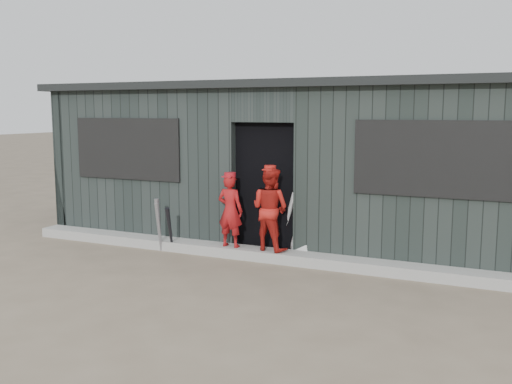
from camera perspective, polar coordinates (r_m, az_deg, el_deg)
The scene contains 9 objects.
ground at distance 6.92m, azimuth -6.25°, elevation -10.16°, with size 80.00×80.00×0.00m, color brown.
curb at distance 8.46m, azimuth 0.06°, elevation -6.20°, with size 8.00×0.36×0.15m, color gray.
bat_left at distance 8.99m, azimuth -9.71°, elevation -3.38°, with size 0.07×0.07×0.79m, color #93939B.
bat_mid at distance 8.93m, azimuth -9.69°, elevation -3.27°, with size 0.07×0.07×0.84m, color gray.
bat_right at distance 8.84m, azimuth -8.60°, elevation -3.73°, with size 0.07×0.07×0.76m, color black.
player_red_left at distance 8.48m, azimuth -2.59°, elevation -1.88°, with size 0.40×0.26×1.09m, color maroon.
player_red_right at distance 8.27m, azimuth 1.41°, elevation -1.69°, with size 0.59×0.46×1.22m, color #AF1B15.
player_grey_back at distance 8.43m, azimuth 5.20°, elevation -2.02°, with size 0.67×0.44×1.37m, color silver.
dugout at distance 9.79m, azimuth 4.12°, elevation 2.95°, with size 8.30×3.30×2.62m.
Camera 1 is at (3.37, -5.65, 2.17)m, focal length 40.00 mm.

